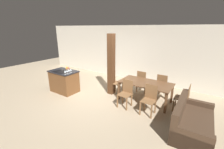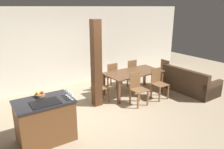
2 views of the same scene
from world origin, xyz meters
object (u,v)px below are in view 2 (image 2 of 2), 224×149
fruit_bowl (40,95)px  timber_post (96,64)px  dining_chair_near_left (137,88)px  dining_chair_foot_end (162,72)px  wine_glass_end (66,90)px  dining_chair_near_right (158,83)px  kitchen_island (45,121)px  dining_chair_far_left (111,76)px  dining_table (133,74)px  wine_glass_near (72,94)px  dining_chair_far_right (130,72)px  couch (190,84)px  wine_glass_middle (70,93)px  wine_glass_far (68,91)px  dining_chair_head_end (98,87)px

fruit_bowl → timber_post: bearing=21.6°
dining_chair_near_left → dining_chair_foot_end: size_ratio=1.00×
wine_glass_end → dining_chair_near_right: bearing=6.7°
kitchen_island → dining_chair_near_right: bearing=5.5°
dining_chair_near_right → dining_chair_foot_end: (0.88, 0.70, 0.00)m
wine_glass_end → dining_chair_foot_end: size_ratio=0.17×
dining_chair_near_right → dining_chair_far_left: size_ratio=1.00×
dining_table → timber_post: size_ratio=0.77×
dining_table → timber_post: bearing=-175.4°
kitchen_island → dining_chair_far_left: (2.74, 1.74, 0.03)m
wine_glass_near → dining_chair_far_right: size_ratio=0.17×
kitchen_island → couch: 4.79m
wine_glass_middle → dining_table: size_ratio=0.09×
wine_glass_far → dining_table: wine_glass_far is taller
kitchen_island → timber_post: timber_post is taller
wine_glass_middle → dining_chair_near_right: bearing=10.0°
wine_glass_near → wine_glass_middle: 0.09m
wine_glass_near → dining_chair_far_left: 3.08m
wine_glass_end → dining_chair_far_right: size_ratio=0.17×
couch → wine_glass_far: bearing=91.9°
kitchen_island → dining_chair_head_end: bearing=29.2°
dining_chair_far_right → timber_post: bearing=24.1°
dining_table → dining_chair_far_left: (-0.41, 0.70, -0.15)m
wine_glass_far → dining_chair_near_right: bearing=8.4°
dining_chair_far_right → dining_chair_near_left: bearing=59.5°
dining_chair_head_end → dining_chair_near_left: bearing=-128.6°
wine_glass_end → dining_chair_far_right: (3.07, 1.76, -0.54)m
dining_table → dining_chair_foot_end: (1.29, -0.00, -0.15)m
dining_chair_far_right → fruit_bowl: bearing=22.9°
dining_table → dining_chair_far_left: 0.83m
fruit_bowl → couch: 4.83m
dining_chair_near_left → dining_chair_head_end: (-0.88, 0.70, 0.00)m
timber_post → dining_table: bearing=4.6°
dining_chair_head_end → dining_chair_foot_end: 2.58m
wine_glass_far → dining_chair_near_right: 3.15m
dining_table → dining_chair_foot_end: bearing=-0.0°
fruit_bowl → dining_chair_near_left: 2.78m
dining_chair_near_left → dining_chair_near_right: 0.82m
couch → timber_post: timber_post is taller
fruit_bowl → dining_chair_near_right: size_ratio=0.23×
dining_table → timber_post: 1.51m
kitchen_island → wine_glass_end: bearing=-2.4°
wine_glass_middle → wine_glass_far: same height
fruit_bowl → wine_glass_near: 0.73m
fruit_bowl → dining_chair_foot_end: 4.53m
dining_chair_near_right → couch: dining_chair_near_right is taller
wine_glass_end → dining_table: 2.89m
wine_glass_near → dining_chair_near_left: wine_glass_near is taller
dining_chair_far_right → couch: (1.23, -1.61, -0.22)m
wine_glass_near → wine_glass_middle: bearing=90.0°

